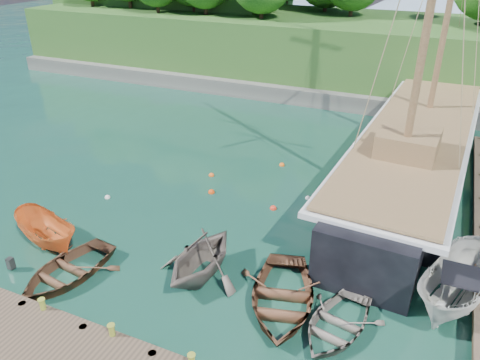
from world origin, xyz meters
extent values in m
plane|color=#173C30|center=(0.00, 0.00, 0.00)|extent=(160.00, 160.00, 0.00)
cylinder|color=black|center=(10.20, 18.70, 0.05)|extent=(0.28, 0.28, 1.10)
cylinder|color=olive|center=(-4.00, -5.10, 0.00)|extent=(0.26, 0.26, 0.45)
cylinder|color=olive|center=(-1.00, -5.10, 0.00)|extent=(0.26, 0.26, 0.45)
imported|color=brown|center=(-5.10, -2.83, 0.00)|extent=(3.65, 4.71, 0.90)
imported|color=#635850|center=(-0.17, -0.51, 0.00)|extent=(3.85, 4.37, 2.16)
imported|color=brown|center=(3.41, -0.86, 0.00)|extent=(4.74, 5.74, 1.03)
imported|color=#6E665D|center=(5.57, -1.26, 0.00)|extent=(3.40, 4.26, 0.79)
imported|color=orange|center=(-7.40, -1.44, 0.00)|extent=(4.53, 2.84, 1.64)
imported|color=silver|center=(9.29, 1.76, 0.00)|extent=(3.59, 5.81, 2.10)
cube|color=black|center=(6.60, 12.33, 0.92)|extent=(6.49, 17.16, 3.50)
cube|color=black|center=(7.25, 23.15, 0.92)|extent=(3.33, 5.47, 3.15)
cube|color=black|center=(6.01, 2.71, 0.92)|extent=(4.09, 4.56, 3.33)
cube|color=silver|center=(6.60, 12.33, 2.60)|extent=(6.86, 22.45, 0.25)
cube|color=brown|center=(6.60, 12.33, 2.85)|extent=(6.34, 21.94, 0.12)
cube|color=brown|center=(6.38, 8.72, 3.45)|extent=(2.91, 3.16, 1.20)
cylinder|color=brown|center=(7.48, 26.85, 4.05)|extent=(0.66, 6.90, 1.69)
sphere|color=silver|center=(-7.78, 3.11, 0.00)|extent=(0.30, 0.30, 0.30)
sphere|color=#F2450B|center=(-3.00, 5.88, 0.00)|extent=(0.36, 0.36, 0.36)
sphere|color=red|center=(0.66, 5.64, 0.00)|extent=(0.35, 0.35, 0.35)
sphere|color=white|center=(1.96, 7.39, 0.00)|extent=(0.28, 0.28, 0.28)
sphere|color=#F75B15|center=(-3.94, 7.70, 0.00)|extent=(0.32, 0.32, 0.32)
sphere|color=orange|center=(-0.67, 10.69, 0.00)|extent=(0.33, 0.33, 0.33)
cube|color=#474744|center=(-8.00, 24.00, 0.60)|extent=(50.00, 4.00, 1.40)
cube|color=#27531D|center=(-8.00, 30.00, 3.00)|extent=(50.00, 14.00, 6.00)
cube|color=#27531D|center=(-22.00, 34.00, 5.00)|extent=(24.00, 12.00, 10.00)
cylinder|color=#382616|center=(-16.10, 28.11, 6.70)|extent=(0.36, 0.36, 1.40)
cylinder|color=#382616|center=(-14.18, 26.81, 6.70)|extent=(0.36, 0.36, 1.40)
cylinder|color=#382616|center=(-1.61, 31.21, 6.70)|extent=(0.36, 0.36, 1.40)
cylinder|color=#382616|center=(-10.15, 30.20, 6.70)|extent=(0.36, 0.36, 1.40)
cylinder|color=#382616|center=(-4.58, 33.35, 6.70)|extent=(0.36, 0.36, 1.40)
cylinder|color=#382616|center=(-8.51, 26.55, 6.70)|extent=(0.36, 0.36, 1.40)
cylinder|color=#382616|center=(-23.27, 27.64, 6.70)|extent=(0.36, 0.36, 1.40)
cylinder|color=#382616|center=(-11.90, 31.02, 6.70)|extent=(0.36, 0.36, 1.40)
cylinder|color=#382616|center=(-18.91, 26.06, 6.70)|extent=(0.36, 0.36, 1.40)
camera|label=1|loc=(7.49, -13.75, 12.21)|focal=35.00mm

